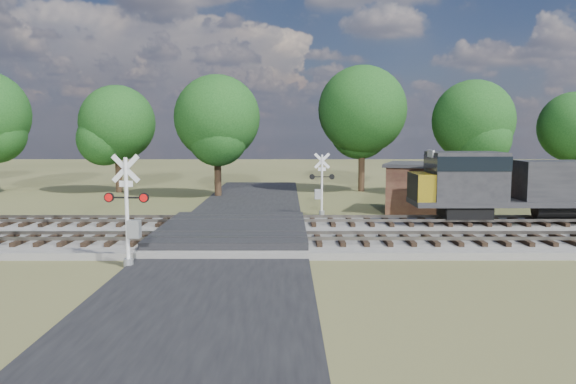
{
  "coord_description": "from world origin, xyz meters",
  "views": [
    {
      "loc": [
        2.61,
        -26.58,
        5.13
      ],
      "look_at": [
        2.67,
        2.0,
        2.08
      ],
      "focal_mm": 35.0,
      "sensor_mm": 36.0,
      "label": 1
    }
  ],
  "objects": [
    {
      "name": "track_near",
      "position": [
        3.12,
        -2.0,
        0.41
      ],
      "size": [
        140.0,
        2.6,
        0.33
      ],
      "color": "black",
      "rests_on": "ballast_bed"
    },
    {
      "name": "track_far",
      "position": [
        3.12,
        3.0,
        0.41
      ],
      "size": [
        140.0,
        2.6,
        0.33
      ],
      "color": "black",
      "rests_on": "ballast_bed"
    },
    {
      "name": "crossing_panel",
      "position": [
        0.0,
        0.5,
        0.32
      ],
      "size": [
        7.0,
        9.0,
        0.62
      ],
      "primitive_type": "cube",
      "color": "#262628",
      "rests_on": "ground"
    },
    {
      "name": "road",
      "position": [
        0.0,
        0.0,
        0.04
      ],
      "size": [
        7.0,
        60.0,
        0.08
      ],
      "primitive_type": "cube",
      "color": "black",
      "rests_on": "ground"
    },
    {
      "name": "crossing_signal_near",
      "position": [
        -3.37,
        -5.51,
        1.8
      ],
      "size": [
        1.74,
        0.39,
        4.32
      ],
      "rotation": [
        0.0,
        0.0,
        -0.1
      ],
      "color": "silver",
      "rests_on": "ground"
    },
    {
      "name": "treeline",
      "position": [
        5.21,
        20.31,
        6.48
      ],
      "size": [
        85.1,
        11.16,
        11.01
      ],
      "color": "black",
      "rests_on": "ground"
    },
    {
      "name": "ground",
      "position": [
        0.0,
        0.0,
        0.0
      ],
      "size": [
        160.0,
        160.0,
        0.0
      ],
      "primitive_type": "plane",
      "color": "#464927",
      "rests_on": "ground"
    },
    {
      "name": "equipment_shed",
      "position": [
        11.39,
        9.18,
        1.61
      ],
      "size": [
        5.9,
        5.9,
        3.17
      ],
      "rotation": [
        0.0,
        0.0,
        -0.33
      ],
      "color": "#41231C",
      "rests_on": "ground"
    },
    {
      "name": "crossing_signal_far",
      "position": [
        4.7,
        7.86,
        1.61
      ],
      "size": [
        1.56,
        0.34,
        3.87
      ],
      "rotation": [
        0.0,
        0.0,
        3.16
      ],
      "color": "silver",
      "rests_on": "ground"
    },
    {
      "name": "ballast_bed",
      "position": [
        10.0,
        0.5,
        0.15
      ],
      "size": [
        140.0,
        10.0,
        0.3
      ],
      "primitive_type": "cube",
      "color": "gray",
      "rests_on": "ground"
    }
  ]
}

